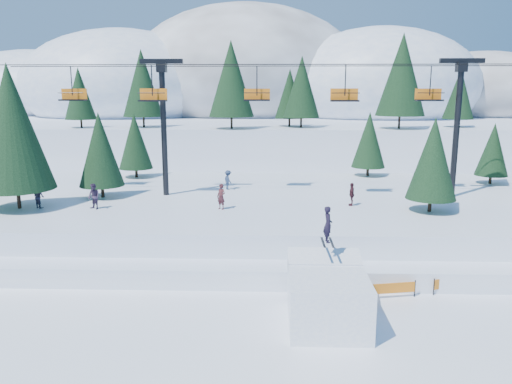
{
  "coord_description": "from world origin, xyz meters",
  "views": [
    {
      "loc": [
        -0.75,
        -19.82,
        10.45
      ],
      "look_at": [
        -1.59,
        6.0,
        5.2
      ],
      "focal_mm": 35.0,
      "sensor_mm": 36.0,
      "label": 1
    }
  ],
  "objects_px": {
    "jump_kicker": "(327,296)",
    "banner_far": "(455,281)",
    "banner_near": "(389,288)",
    "chairlift": "(306,106)"
  },
  "relations": [
    {
      "from": "banner_near",
      "to": "chairlift",
      "type": "bearing_deg",
      "value": 104.49
    },
    {
      "from": "jump_kicker",
      "to": "chairlift",
      "type": "distance_m",
      "value": 18.34
    },
    {
      "from": "banner_near",
      "to": "jump_kicker",
      "type": "bearing_deg",
      "value": -141.09
    },
    {
      "from": "jump_kicker",
      "to": "banner_far",
      "type": "height_order",
      "value": "jump_kicker"
    },
    {
      "from": "jump_kicker",
      "to": "banner_near",
      "type": "xyz_separation_m",
      "value": [
        3.48,
        2.81,
        -0.76
      ]
    },
    {
      "from": "banner_near",
      "to": "banner_far",
      "type": "relative_size",
      "value": 1.08
    },
    {
      "from": "chairlift",
      "to": "banner_far",
      "type": "height_order",
      "value": "chairlift"
    },
    {
      "from": "jump_kicker",
      "to": "banner_near",
      "type": "relative_size",
      "value": 1.83
    },
    {
      "from": "jump_kicker",
      "to": "banner_far",
      "type": "bearing_deg",
      "value": 28.56
    },
    {
      "from": "chairlift",
      "to": "banner_far",
      "type": "bearing_deg",
      "value": -60.11
    }
  ]
}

